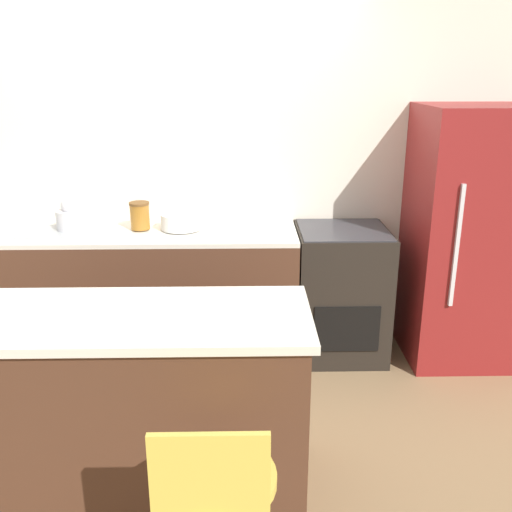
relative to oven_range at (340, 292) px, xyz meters
The scene contains 9 objects.
ground_plane 1.28m from the oven_range, 164.68° to the right, with size 14.00×14.00×0.00m, color #8E704C.
wall_back 1.47m from the oven_range, 164.08° to the left, with size 8.00×0.06×2.60m.
back_counter 1.51m from the oven_range, behind, with size 2.38×0.60×0.91m.
kitchen_island 1.76m from the oven_range, 130.16° to the right, with size 1.53×0.66×0.91m.
oven_range is the anchor object (origin of this frame).
refrigerator 0.93m from the oven_range, ahead, with size 0.74×0.70×1.73m.
kettle 1.92m from the oven_range, behind, with size 0.17×0.17×0.21m.
mixing_bowl 1.21m from the oven_range, behind, with size 0.27×0.27×0.10m.
canister_jar 1.48m from the oven_range, behind, with size 0.13×0.13×0.18m.
Camera 1 is at (0.49, -3.37, 1.95)m, focal length 40.00 mm.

